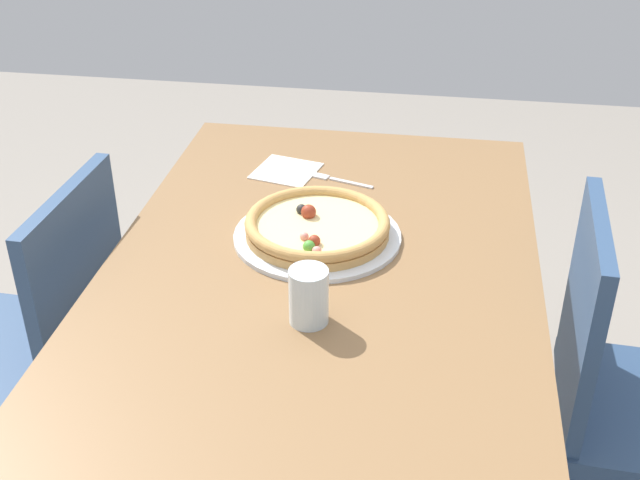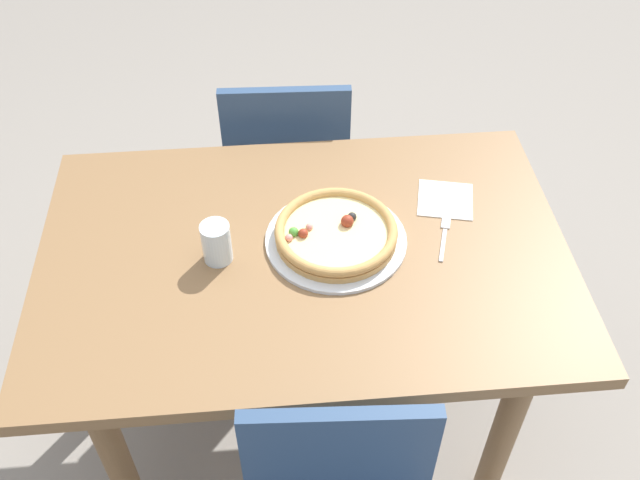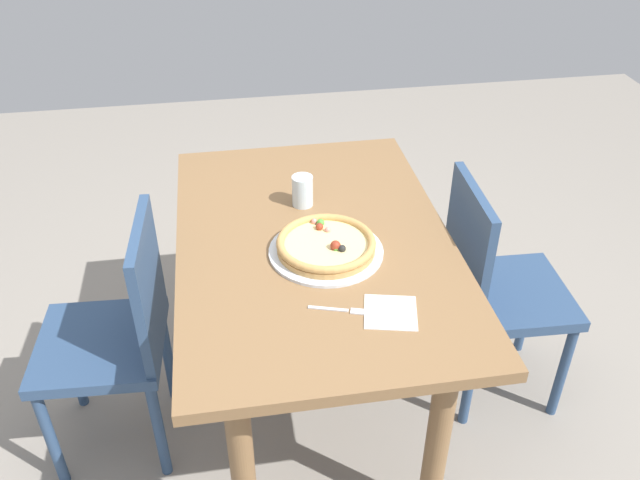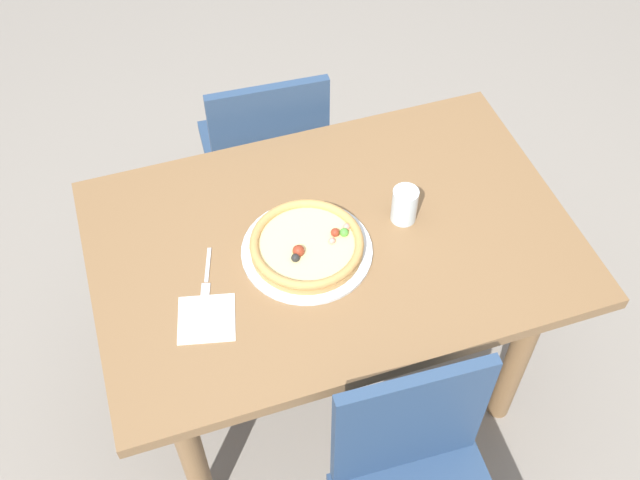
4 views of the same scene
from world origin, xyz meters
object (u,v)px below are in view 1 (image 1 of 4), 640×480
(chair_far, at_px, (42,345))
(fork, at_px, (335,179))
(drinking_glass, at_px, (309,296))
(chair_near, at_px, (628,394))
(plate, at_px, (317,236))
(napkin, at_px, (286,171))
(pizza, at_px, (317,225))
(dining_table, at_px, (323,309))

(chair_far, relative_size, fork, 5.46)
(drinking_glass, bearing_deg, chair_near, -70.09)
(plate, relative_size, napkin, 2.47)
(chair_far, xyz_separation_m, plate, (0.09, -0.61, 0.29))
(drinking_glass, height_order, napkin, drinking_glass)
(chair_far, bearing_deg, napkin, -49.10)
(pizza, bearing_deg, chair_far, 98.46)
(dining_table, distance_m, drinking_glass, 0.27)
(chair_near, bearing_deg, drinking_glass, -66.88)
(dining_table, relative_size, plate, 3.71)
(fork, height_order, drinking_glass, drinking_glass)
(chair_near, distance_m, napkin, 0.91)
(drinking_glass, bearing_deg, dining_table, 1.93)
(chair_near, height_order, plate, chair_near)
(plate, bearing_deg, dining_table, -163.57)
(drinking_glass, bearing_deg, fork, 3.40)
(chair_far, distance_m, plate, 0.68)
(drinking_glass, bearing_deg, pizza, 6.19)
(chair_far, distance_m, pizza, 0.69)
(pizza, distance_m, fork, 0.27)
(dining_table, relative_size, napkin, 9.16)
(drinking_glass, distance_m, napkin, 0.61)
(plate, bearing_deg, drinking_glass, -173.88)
(chair_far, distance_m, fork, 0.76)
(chair_near, height_order, drinking_glass, chair_near)
(dining_table, distance_m, chair_far, 0.66)
(napkin, bearing_deg, pizza, -157.54)
(dining_table, height_order, fork, fork)
(plate, distance_m, napkin, 0.32)
(dining_table, relative_size, drinking_glass, 12.22)
(dining_table, distance_m, plate, 0.15)
(chair_far, bearing_deg, fork, -56.98)
(dining_table, distance_m, chair_near, 0.66)
(chair_far, height_order, fork, chair_far)
(chair_far, bearing_deg, drinking_glass, -104.30)
(pizza, bearing_deg, napkin, 22.46)
(pizza, relative_size, napkin, 2.13)
(plate, relative_size, pizza, 1.16)
(dining_table, xyz_separation_m, drinking_glass, (-0.20, -0.01, 0.17))
(pizza, xyz_separation_m, drinking_glass, (-0.28, -0.03, 0.02))
(pizza, xyz_separation_m, napkin, (0.30, 0.12, -0.03))
(fork, bearing_deg, pizza, 107.71)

